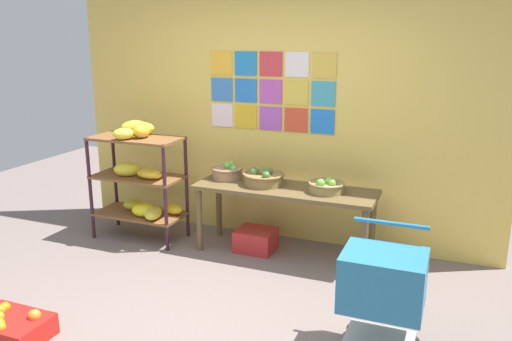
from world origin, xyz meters
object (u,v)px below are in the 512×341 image
object	(u,v)px
fruit_basket_centre	(327,186)
shopping_cart	(383,285)
fruit_basket_back_right	(227,171)
fruit_basket_right	(264,177)
orange_crate_foreground	(10,327)
produce_crate_under_table	(256,240)
banana_shelf_unit	(140,174)
display_table	(285,196)

from	to	relation	value
fruit_basket_centre	shopping_cart	xyz separation A→B (m)	(0.72, -1.32, -0.23)
fruit_basket_back_right	shopping_cart	xyz separation A→B (m)	(1.77, -1.42, -0.24)
fruit_basket_right	orange_crate_foreground	world-z (taller)	fruit_basket_right
fruit_basket_right	produce_crate_under_table	xyz separation A→B (m)	(-0.07, -0.04, -0.64)
orange_crate_foreground	shopping_cart	size ratio (longest dim) A/B	0.63
banana_shelf_unit	fruit_basket_right	xyz separation A→B (m)	(1.29, 0.17, 0.05)
display_table	fruit_basket_centre	xyz separation A→B (m)	(0.40, 0.01, 0.15)
display_table	fruit_basket_centre	size ratio (longest dim) A/B	5.19
display_table	produce_crate_under_table	bearing A→B (deg)	-177.50
display_table	orange_crate_foreground	xyz separation A→B (m)	(-1.32, -2.10, -0.51)
display_table	fruit_basket_right	xyz separation A→B (m)	(-0.23, 0.03, 0.16)
shopping_cart	produce_crate_under_table	bearing A→B (deg)	125.63
display_table	fruit_basket_centre	distance (m)	0.43
fruit_basket_right	banana_shelf_unit	bearing A→B (deg)	-172.49
fruit_basket_back_right	shopping_cart	bearing A→B (deg)	-38.65
fruit_basket_centre	fruit_basket_back_right	distance (m)	1.06
fruit_basket_right	shopping_cart	xyz separation A→B (m)	(1.35, -1.34, -0.24)
banana_shelf_unit	produce_crate_under_table	world-z (taller)	banana_shelf_unit
fruit_basket_back_right	orange_crate_foreground	size ratio (longest dim) A/B	0.61
orange_crate_foreground	fruit_basket_back_right	bearing A→B (deg)	72.99
orange_crate_foreground	shopping_cart	xyz separation A→B (m)	(2.45, 0.79, 0.42)
banana_shelf_unit	fruit_basket_centre	size ratio (longest dim) A/B	3.67
produce_crate_under_table	shopping_cart	xyz separation A→B (m)	(1.42, -1.30, 0.40)
fruit_basket_back_right	display_table	bearing A→B (deg)	-8.84
produce_crate_under_table	fruit_basket_centre	bearing A→B (deg)	1.51
banana_shelf_unit	shopping_cart	distance (m)	2.90
orange_crate_foreground	produce_crate_under_table	bearing A→B (deg)	63.76
fruit_basket_back_right	produce_crate_under_table	bearing A→B (deg)	-17.66
fruit_basket_right	orange_crate_foreground	xyz separation A→B (m)	(-1.10, -2.13, -0.66)
display_table	produce_crate_under_table	distance (m)	0.57
fruit_basket_right	fruit_basket_centre	world-z (taller)	fruit_basket_right
fruit_basket_centre	fruit_basket_back_right	world-z (taller)	fruit_basket_back_right
fruit_basket_right	shopping_cart	world-z (taller)	shopping_cart
fruit_basket_right	fruit_basket_back_right	bearing A→B (deg)	170.04
display_table	shopping_cart	xyz separation A→B (m)	(1.12, -1.32, -0.09)
banana_shelf_unit	fruit_basket_right	distance (m)	1.31
fruit_basket_right	fruit_basket_centre	size ratio (longest dim) A/B	1.21
fruit_basket_centre	shopping_cart	distance (m)	1.52
produce_crate_under_table	shopping_cart	bearing A→B (deg)	-42.63
orange_crate_foreground	fruit_basket_right	bearing A→B (deg)	62.78
fruit_basket_centre	orange_crate_foreground	bearing A→B (deg)	-129.30
shopping_cart	display_table	bearing A→B (deg)	118.78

